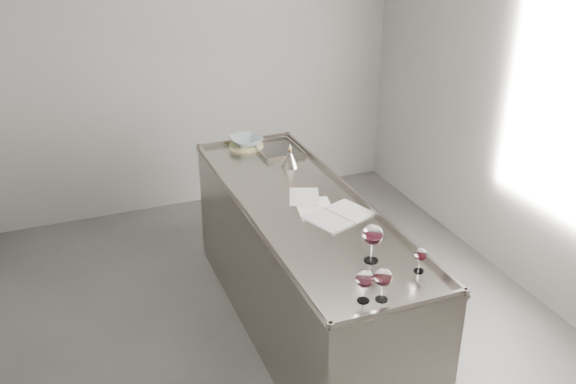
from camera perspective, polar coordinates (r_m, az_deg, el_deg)
name	(u,v)px	position (r m, az deg, el deg)	size (l,w,h in m)	color
room_shell	(239,167)	(3.42, -4.35, 2.24)	(4.54, 5.04, 2.84)	#4B4946
counter	(302,268)	(4.26, 1.29, -6.81)	(0.77, 2.42, 0.97)	gray
wine_glass_left	(365,279)	(3.09, 6.82, -7.71)	(0.09, 0.09, 0.17)	white
wine_glass_middle	(383,278)	(3.11, 8.45, -7.57)	(0.09, 0.09, 0.17)	white
wine_glass_right	(373,235)	(3.40, 7.54, -3.84)	(0.11, 0.11, 0.22)	white
wine_glass_small	(420,255)	(3.38, 11.69, -5.50)	(0.07, 0.07, 0.14)	white
notebook	(339,216)	(3.90, 4.54, -2.11)	(0.45, 0.38, 0.02)	white
loose_paper_top	(315,208)	(3.99, 2.43, -1.47)	(0.22, 0.31, 0.00)	white
loose_paper_under	(304,197)	(4.13, 1.45, -0.42)	(0.19, 0.27, 0.00)	silver
trivet	(246,146)	(4.94, -3.73, 4.12)	(0.26, 0.26, 0.02)	beige
ceramic_bowl	(246,141)	(4.93, -3.74, 4.55)	(0.25, 0.25, 0.06)	#899CA0
wine_funnel	(290,160)	(4.56, 0.17, 2.89)	(0.12, 0.12, 0.18)	#ACA299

